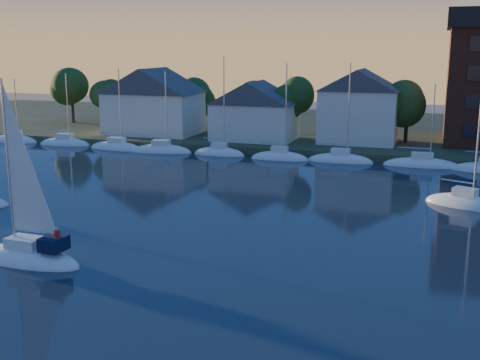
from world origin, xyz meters
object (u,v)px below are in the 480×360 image
at_px(hero_sailboat, 28,254).
at_px(drifting_sailboat_right, 464,205).
at_px(clubhouse_east, 359,105).
at_px(clubhouse_west, 154,100).
at_px(clubhouse_centre, 255,110).

height_order(hero_sailboat, drifting_sailboat_right, hero_sailboat).
height_order(clubhouse_east, drifting_sailboat_right, clubhouse_east).
relative_size(clubhouse_west, clubhouse_centre, 1.18).
height_order(clubhouse_centre, clubhouse_east, clubhouse_east).
height_order(clubhouse_west, clubhouse_centre, clubhouse_west).
distance_m(clubhouse_east, hero_sailboat, 53.30).
bearing_deg(hero_sailboat, drifting_sailboat_right, -136.72).
xyz_separation_m(clubhouse_west, clubhouse_east, (30.00, 1.00, 0.07)).
relative_size(clubhouse_centre, drifting_sailboat_right, 1.03).
bearing_deg(clubhouse_centre, clubhouse_east, 8.13).
distance_m(clubhouse_west, clubhouse_east, 30.02).
height_order(clubhouse_centre, drifting_sailboat_right, drifting_sailboat_right).
xyz_separation_m(clubhouse_centre, drifting_sailboat_right, (26.87, -25.31, -5.04)).
height_order(clubhouse_east, hero_sailboat, hero_sailboat).
relative_size(clubhouse_centre, clubhouse_east, 1.10).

